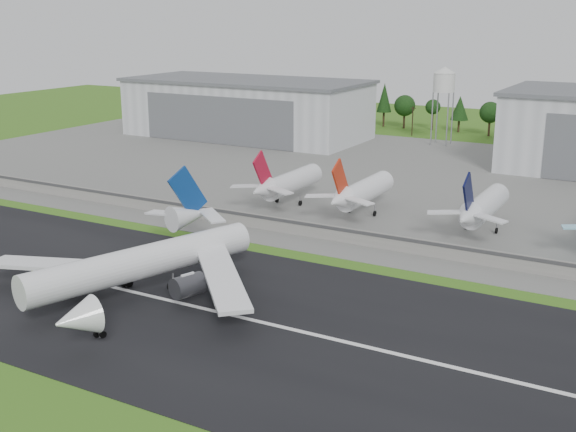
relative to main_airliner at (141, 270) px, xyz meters
The scene contains 14 objects.
ground 11.21m from the main_airliner, 71.83° to the right, with size 600.00×600.00×0.00m, color #3A6117.
runway 5.79m from the main_airliner, ahead, with size 320.00×60.00×0.10m, color black.
runway_centerline 5.74m from the main_airliner, ahead, with size 220.00×1.00×0.02m, color white.
apron 110.57m from the main_airliner, 88.37° to the left, with size 320.00×150.00×0.10m, color slate.
blast_fence 45.61m from the main_airliner, 86.03° to the left, with size 240.00×0.61×3.50m.
hangar_west 173.44m from the main_airliner, 116.32° to the left, with size 97.00×44.00×23.20m.
water_tower 176.52m from the main_airliner, 90.61° to the left, with size 8.40×8.40×29.40m.
utility_poles 190.50m from the main_airliner, 89.05° to the left, with size 230.00×3.00×12.00m, color black, non-canonical shape.
treeline 205.50m from the main_airliner, 89.12° to the left, with size 320.00×16.00×22.00m, color black, non-canonical shape.
main_airliner is the anchor object (origin of this frame).
ground_vehicle 23.73m from the main_airliner, behind, with size 2.36×5.13×1.43m, color #B6E81B.
parked_jet_red_a 67.53m from the main_airliner, 97.42° to the left, with size 7.36×31.29×16.53m.
parked_jet_red_b 68.07m from the main_airliner, 79.73° to the left, with size 7.36×31.29×16.60m.
parked_jet_navy 79.00m from the main_airliner, 57.96° to the left, with size 7.36×31.29×16.58m.
Camera 1 is at (77.58, -81.77, 48.11)m, focal length 45.00 mm.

